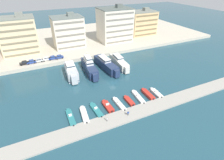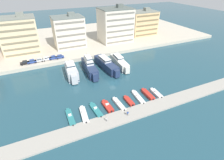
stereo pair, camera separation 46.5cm
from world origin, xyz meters
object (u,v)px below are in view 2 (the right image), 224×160
object	(u,v)px
motorboat_white_center	(119,104)
motorboat_white_far_right	(156,93)
motorboat_red_center_right	(129,101)
car_blue_center_right	(60,57)
motorboat_white_mid_right	(138,97)
car_silver_mid_left	(39,60)
motorboat_white_left	(84,114)
car_blue_left	(32,61)
yacht_navy_mid_left	(106,65)
motorboat_teal_mid_left	(96,110)
car_black_far_left	(25,62)
motorboat_red_right	(148,94)
car_blue_center	(53,57)
yacht_silver_far_left	(71,71)
pedestrian_near_edge	(107,119)
motorboat_red_center_left	(107,106)
motorboat_teal_far_left	(70,117)
car_white_center_left	(47,58)
pedestrian_mid_deck	(128,113)
yacht_ivory_center_left	(119,62)
yacht_navy_left	(89,67)

from	to	relation	value
motorboat_white_center	motorboat_white_far_right	bearing A→B (deg)	0.01
motorboat_red_center_right	car_blue_center_right	distance (m)	46.99
motorboat_white_mid_right	car_silver_mid_left	distance (m)	52.76
motorboat_white_left	car_blue_left	world-z (taller)	car_blue_left
motorboat_red_center_right	yacht_navy_mid_left	bearing A→B (deg)	83.89
car_silver_mid_left	motorboat_teal_mid_left	bearing A→B (deg)	-73.26
motorboat_white_far_right	car_black_far_left	distance (m)	61.99
motorboat_red_right	car_black_far_left	size ratio (longest dim) A/B	1.80
car_blue_center	car_blue_center_right	distance (m)	3.28
yacht_silver_far_left	car_black_far_left	xyz separation A→B (m)	(-18.06, 17.76, 0.22)
yacht_navy_mid_left	motorboat_white_mid_right	xyz separation A→B (m)	(1.29, -26.13, -1.80)
motorboat_red_right	pedestrian_near_edge	xyz separation A→B (m)	(-19.17, -6.29, 0.95)
motorboat_white_center	motorboat_red_center_left	bearing A→B (deg)	172.00
yacht_navy_mid_left	motorboat_red_right	world-z (taller)	yacht_navy_mid_left
motorboat_red_center_left	car_blue_left	size ratio (longest dim) A/B	1.63
yacht_silver_far_left	motorboat_red_center_left	bearing A→B (deg)	-77.61
car_black_far_left	car_blue_left	world-z (taller)	same
yacht_silver_far_left	motorboat_teal_mid_left	distance (m)	26.17
motorboat_red_right	car_black_far_left	xyz separation A→B (m)	(-39.92, 43.71, 2.14)
motorboat_teal_far_left	car_white_center_left	xyz separation A→B (m)	(-1.24, 44.10, 2.29)
pedestrian_mid_deck	car_blue_left	bearing A→B (deg)	115.99
yacht_ivory_center_left	car_black_far_left	xyz separation A→B (m)	(-41.55, 17.13, 0.63)
motorboat_red_right	motorboat_red_center_right	bearing A→B (deg)	-177.22
yacht_ivory_center_left	pedestrian_mid_deck	bearing A→B (deg)	-112.61
motorboat_white_mid_right	motorboat_white_center	bearing A→B (deg)	-174.74
yacht_ivory_center_left	motorboat_white_far_right	xyz separation A→B (m)	(1.80, -27.12, -1.62)
car_blue_center	motorboat_white_left	bearing A→B (deg)	-86.95
pedestrian_near_edge	motorboat_white_mid_right	bearing A→B (deg)	23.22
pedestrian_near_edge	pedestrian_mid_deck	xyz separation A→B (m)	(6.92, -0.47, 0.07)
motorboat_red_center_right	yacht_ivory_center_left	bearing A→B (deg)	69.98
car_silver_mid_left	car_white_center_left	world-z (taller)	same
motorboat_white_left	motorboat_teal_mid_left	xyz separation A→B (m)	(4.19, 0.55, -0.11)
yacht_ivory_center_left	car_blue_center_right	xyz separation A→B (m)	(-25.23, 17.36, 0.63)
motorboat_teal_mid_left	motorboat_white_center	distance (m)	8.13
motorboat_red_right	pedestrian_mid_deck	distance (m)	14.03
yacht_navy_left	car_black_far_left	distance (m)	31.50
motorboat_teal_far_left	motorboat_white_mid_right	xyz separation A→B (m)	(24.61, 0.11, 0.03)
car_blue_left	car_blue_center_right	distance (m)	13.22
motorboat_white_far_right	motorboat_white_center	bearing A→B (deg)	-179.99
car_silver_mid_left	pedestrian_mid_deck	world-z (taller)	car_silver_mid_left
car_blue_left	pedestrian_near_edge	world-z (taller)	car_blue_left
motorboat_white_center	pedestrian_mid_deck	world-z (taller)	pedestrian_mid_deck
yacht_ivory_center_left	motorboat_teal_mid_left	distance (m)	34.57
motorboat_teal_far_left	motorboat_white_mid_right	world-z (taller)	motorboat_teal_far_left
yacht_silver_far_left	car_blue_center_right	xyz separation A→B (m)	(-1.74, 17.99, 0.22)
motorboat_white_far_right	car_blue_center_right	bearing A→B (deg)	121.29
pedestrian_mid_deck	yacht_navy_mid_left	bearing A→B (deg)	78.19
motorboat_red_center_right	motorboat_white_mid_right	world-z (taller)	motorboat_white_mid_right
motorboat_red_center_left	motorboat_red_right	xyz separation A→B (m)	(16.17, -0.01, 0.03)
yacht_navy_mid_left	pedestrian_near_edge	size ratio (longest dim) A/B	13.33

